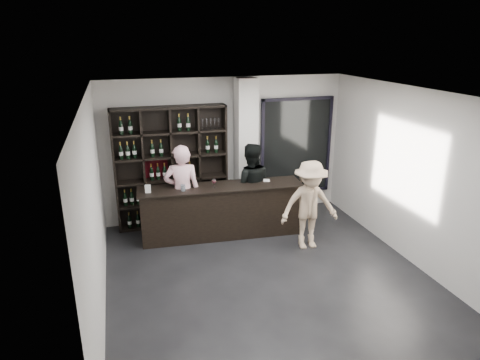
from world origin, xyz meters
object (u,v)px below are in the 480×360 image
object	(u,v)px
tasting_counter	(221,211)
taster_black	(250,186)
taster_pink	(182,193)
customer	(309,205)
wine_shelf	(172,167)

from	to	relation	value
tasting_counter	taster_black	xyz separation A→B (m)	(0.65, 0.24, 0.35)
tasting_counter	taster_pink	bearing A→B (deg)	176.04
taster_pink	customer	bearing A→B (deg)	163.88
taster_black	customer	world-z (taller)	taster_black
wine_shelf	tasting_counter	bearing A→B (deg)	-45.53
taster_black	taster_pink	bearing A→B (deg)	20.75
tasting_counter	taster_pink	xyz separation A→B (m)	(-0.71, 0.10, 0.41)
tasting_counter	customer	distance (m)	1.68
taster_black	tasting_counter	bearing A→B (deg)	35.33
wine_shelf	taster_pink	bearing A→B (deg)	-82.92
tasting_counter	customer	bearing A→B (deg)	-28.72
wine_shelf	taster_pink	distance (m)	0.78
wine_shelf	taster_black	distance (m)	1.59
customer	wine_shelf	bearing A→B (deg)	145.88
wine_shelf	taster_black	xyz separation A→B (m)	(1.45, -0.57, -0.34)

